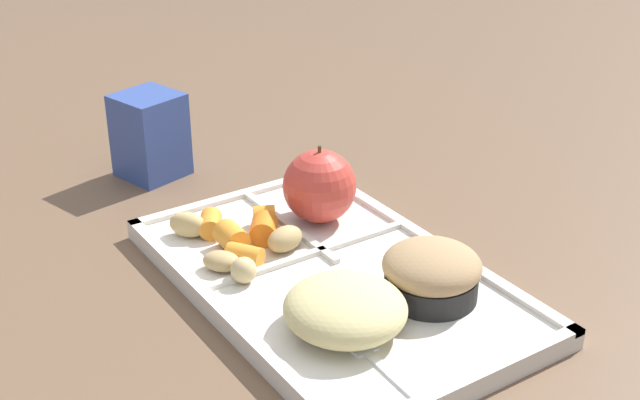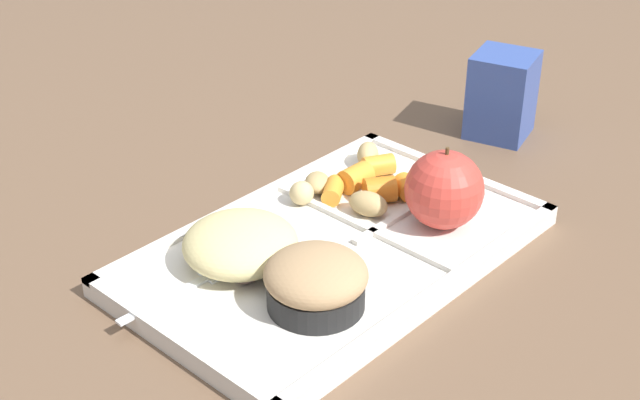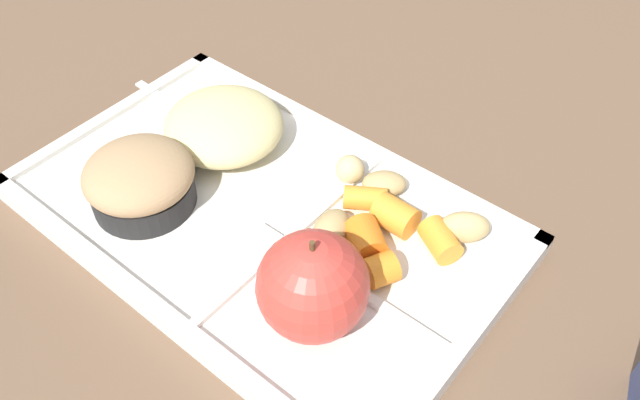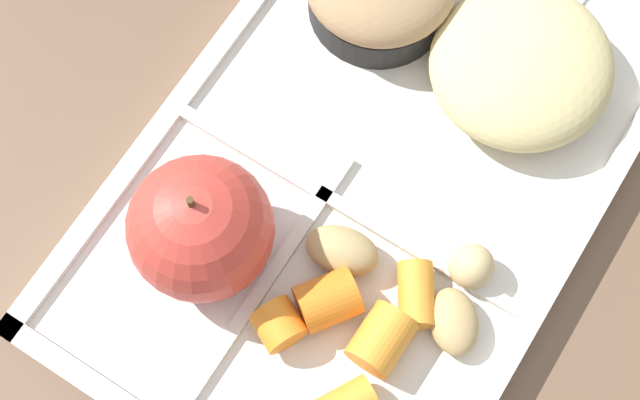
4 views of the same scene
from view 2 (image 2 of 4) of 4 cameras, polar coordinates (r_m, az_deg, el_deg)
name	(u,v)px [view 2 (image 2 of 4)]	position (r m, az deg, el deg)	size (l,w,h in m)	color
ground	(334,258)	(0.85, 0.90, -3.64)	(6.00, 6.00, 0.00)	brown
lunch_tray	(335,250)	(0.84, 0.94, -3.18)	(0.39, 0.24, 0.02)	silver
green_apple	(444,190)	(0.86, 7.80, 0.65)	(0.08, 0.08, 0.08)	#C63D33
bran_muffin	(316,282)	(0.75, -0.26, -5.14)	(0.09, 0.09, 0.05)	black
carrot_slice_back	(356,178)	(0.92, 2.26, 1.40)	(0.03, 0.03, 0.03)	orange
carrot_slice_near_corner	(406,187)	(0.91, 5.44, 0.80)	(0.02, 0.02, 0.02)	orange
carrot_slice_diagonal	(333,191)	(0.90, 0.84, 0.59)	(0.02, 0.02, 0.03)	orange
carrot_slice_tilted	(380,190)	(0.90, 3.77, 0.64)	(0.03, 0.03, 0.03)	orange
carrot_slice_edge	(378,165)	(0.95, 3.69, 2.18)	(0.02, 0.02, 0.03)	orange
potato_chunk_wedge	(368,204)	(0.88, 3.04, -0.24)	(0.04, 0.03, 0.02)	tan
potato_chunk_browned	(368,155)	(0.96, 3.02, 2.84)	(0.04, 0.02, 0.03)	tan
potato_chunk_corner	(317,183)	(0.92, -0.18, 1.10)	(0.04, 0.03, 0.02)	tan
potato_chunk_golden	(302,193)	(0.89, -1.16, 0.44)	(0.02, 0.02, 0.02)	tan
egg_noodle_pile	(240,244)	(0.80, -5.02, -2.74)	(0.10, 0.10, 0.04)	#D6C684
meatball_back	(223,235)	(0.82, -6.09, -2.22)	(0.03, 0.03, 0.03)	#755B4C
meatball_center	(240,245)	(0.80, -5.07, -2.82)	(0.04, 0.04, 0.04)	#755B4C
meatball_front	(244,266)	(0.78, -4.76, -4.12)	(0.03, 0.03, 0.03)	brown
plastic_fork	(201,281)	(0.79, -7.48, -5.03)	(0.15, 0.02, 0.00)	white
milk_carton	(502,95)	(1.07, 11.35, 6.48)	(0.07, 0.07, 0.10)	#334C99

